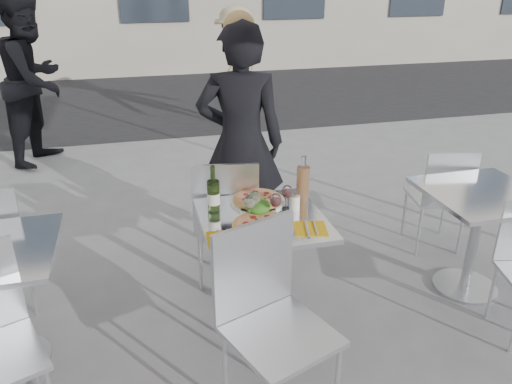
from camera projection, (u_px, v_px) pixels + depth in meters
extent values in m
plane|color=slate|center=(262.00, 321.00, 3.23)|extent=(80.00, 80.00, 0.00)
cube|color=black|center=(168.00, 96.00, 8.98)|extent=(24.00, 5.00, 0.00)
cylinder|color=#B7BABF|center=(262.00, 319.00, 3.22)|extent=(0.44, 0.44, 0.02)
cylinder|color=#B7BABF|center=(262.00, 273.00, 3.08)|extent=(0.07, 0.07, 0.72)
cube|color=silver|center=(262.00, 220.00, 2.93)|extent=(0.72, 0.72, 0.03)
cylinder|color=#B7BABF|center=(11.00, 361.00, 2.88)|extent=(0.44, 0.44, 0.02)
cylinder|color=#B7BABF|center=(464.00, 286.00, 3.56)|extent=(0.44, 0.44, 0.02)
cylinder|color=#B7BABF|center=(473.00, 242.00, 3.42)|extent=(0.07, 0.07, 0.72)
cube|color=silver|center=(483.00, 194.00, 3.27)|extent=(0.72, 0.72, 0.03)
cylinder|color=silver|center=(249.00, 233.00, 3.82)|extent=(0.02, 0.02, 0.47)
cylinder|color=silver|center=(201.00, 235.00, 3.79)|extent=(0.02, 0.02, 0.47)
cylinder|color=silver|center=(254.00, 259.00, 3.48)|extent=(0.02, 0.02, 0.47)
cylinder|color=silver|center=(200.00, 262.00, 3.45)|extent=(0.02, 0.02, 0.47)
cube|color=silver|center=(225.00, 217.00, 3.54)|extent=(0.50, 0.50, 0.03)
cube|color=silver|center=(226.00, 198.00, 3.24)|extent=(0.43, 0.09, 0.47)
cylinder|color=silver|center=(226.00, 370.00, 2.50)|extent=(0.03, 0.03, 0.49)
cylinder|color=silver|center=(287.00, 340.00, 2.70)|extent=(0.03, 0.03, 0.49)
cube|color=silver|center=(281.00, 336.00, 2.35)|extent=(0.59, 0.59, 0.03)
cube|color=silver|center=(254.00, 267.00, 2.41)|extent=(0.44, 0.19, 0.49)
cylinder|color=silver|center=(35.00, 258.00, 3.51)|extent=(0.02, 0.02, 0.45)
cylinder|color=silver|center=(31.00, 286.00, 3.20)|extent=(0.02, 0.02, 0.45)
cylinder|color=silver|center=(33.00, 361.00, 2.58)|extent=(0.02, 0.02, 0.46)
cylinder|color=silver|center=(443.00, 211.00, 4.22)|extent=(0.02, 0.02, 0.42)
cylinder|color=silver|center=(404.00, 213.00, 4.19)|extent=(0.02, 0.02, 0.42)
cylinder|color=silver|center=(461.00, 230.00, 3.91)|extent=(0.02, 0.02, 0.42)
cylinder|color=silver|center=(419.00, 232.00, 3.89)|extent=(0.02, 0.02, 0.42)
cube|color=silver|center=(435.00, 197.00, 3.96)|extent=(0.46, 0.46, 0.02)
cube|color=silver|center=(451.00, 180.00, 3.69)|extent=(0.39, 0.09, 0.42)
cylinder|color=silver|center=(492.00, 292.00, 3.18)|extent=(0.02, 0.02, 0.40)
imported|color=black|center=(241.00, 144.00, 3.72)|extent=(0.73, 0.57, 1.79)
imported|color=black|center=(35.00, 80.00, 5.61)|extent=(1.01, 1.12, 1.89)
imported|color=tan|center=(237.00, 68.00, 6.93)|extent=(1.12, 1.23, 1.66)
cylinder|color=tan|center=(263.00, 226.00, 2.81)|extent=(0.35, 0.35, 0.02)
cylinder|color=beige|center=(263.00, 224.00, 2.80)|extent=(0.31, 0.31, 0.00)
cylinder|color=white|center=(258.00, 201.00, 3.11)|extent=(0.34, 0.34, 0.01)
cylinder|color=tan|center=(258.00, 199.00, 3.11)|extent=(0.30, 0.30, 0.02)
cylinder|color=beige|center=(258.00, 198.00, 3.10)|extent=(0.27, 0.27, 0.00)
cylinder|color=white|center=(258.00, 213.00, 2.97)|extent=(0.22, 0.22, 0.01)
ellipsoid|color=#1B5E17|center=(258.00, 207.00, 2.95)|extent=(0.15, 0.15, 0.08)
sphere|color=#B21914|center=(264.00, 203.00, 2.98)|extent=(0.03, 0.03, 0.03)
cylinder|color=#304A1B|center=(214.00, 197.00, 2.95)|extent=(0.07, 0.07, 0.20)
cone|color=#304A1B|center=(213.00, 181.00, 2.91)|extent=(0.07, 0.07, 0.03)
cylinder|color=#304A1B|center=(213.00, 174.00, 2.89)|extent=(0.03, 0.03, 0.10)
cylinder|color=silver|center=(214.00, 198.00, 2.95)|extent=(0.07, 0.08, 0.07)
cylinder|color=tan|center=(303.00, 184.00, 3.11)|extent=(0.08, 0.08, 0.22)
cylinder|color=white|center=(304.00, 162.00, 3.05)|extent=(0.03, 0.03, 0.08)
cylinder|color=white|center=(295.00, 202.00, 3.01)|extent=(0.06, 0.06, 0.09)
cylinder|color=silver|center=(295.00, 194.00, 2.99)|extent=(0.06, 0.06, 0.02)
cylinder|color=white|center=(250.00, 220.00, 2.89)|extent=(0.06, 0.06, 0.00)
cylinder|color=white|center=(249.00, 213.00, 2.88)|extent=(0.01, 0.01, 0.09)
ellipsoid|color=white|center=(249.00, 202.00, 2.85)|extent=(0.07, 0.07, 0.08)
ellipsoid|color=beige|center=(249.00, 204.00, 2.85)|extent=(0.05, 0.05, 0.05)
cylinder|color=white|center=(254.00, 216.00, 2.94)|extent=(0.06, 0.06, 0.00)
cylinder|color=white|center=(254.00, 209.00, 2.92)|extent=(0.01, 0.01, 0.09)
ellipsoid|color=white|center=(254.00, 198.00, 2.89)|extent=(0.07, 0.07, 0.08)
ellipsoid|color=beige|center=(254.00, 200.00, 2.90)|extent=(0.05, 0.05, 0.05)
cylinder|color=white|center=(275.00, 218.00, 2.91)|extent=(0.06, 0.06, 0.00)
cylinder|color=white|center=(276.00, 211.00, 2.90)|extent=(0.01, 0.01, 0.09)
ellipsoid|color=white|center=(276.00, 200.00, 2.87)|extent=(0.07, 0.07, 0.08)
ellipsoid|color=#4C0A0F|center=(276.00, 202.00, 2.87)|extent=(0.05, 0.05, 0.05)
cylinder|color=white|center=(287.00, 209.00, 3.03)|extent=(0.06, 0.06, 0.00)
cylinder|color=white|center=(287.00, 202.00, 3.01)|extent=(0.01, 0.01, 0.09)
ellipsoid|color=white|center=(287.00, 192.00, 2.98)|extent=(0.07, 0.07, 0.08)
ellipsoid|color=#4C0A0F|center=(287.00, 193.00, 2.98)|extent=(0.05, 0.05, 0.05)
cube|color=gold|center=(223.00, 239.00, 2.69)|extent=(0.19, 0.19, 0.00)
cube|color=#B7BABF|center=(220.00, 238.00, 2.68)|extent=(0.03, 0.20, 0.00)
cube|color=#B7BABF|center=(229.00, 237.00, 2.69)|extent=(0.02, 0.18, 0.00)
cube|color=gold|center=(310.00, 229.00, 2.79)|extent=(0.21, 0.21, 0.00)
cube|color=#B7BABF|center=(307.00, 228.00, 2.79)|extent=(0.06, 0.20, 0.00)
cube|color=#B7BABF|center=(315.00, 227.00, 2.80)|extent=(0.05, 0.18, 0.00)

